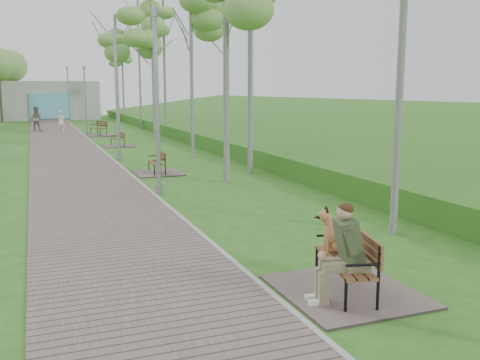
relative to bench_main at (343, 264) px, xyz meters
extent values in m
plane|color=#25651C|center=(-1.04, 3.02, -0.49)|extent=(120.00, 120.00, 0.00)
cube|color=#655852|center=(-2.79, 24.52, -0.47)|extent=(3.50, 67.00, 0.04)
cube|color=#999993|center=(-1.04, 24.52, -0.47)|extent=(0.10, 67.00, 0.05)
cube|color=#4D802B|center=(10.96, 23.02, -0.49)|extent=(14.00, 70.00, 1.60)
cube|color=#9E9E99|center=(-2.54, 54.02, 1.51)|extent=(10.00, 5.00, 4.00)
cube|color=#58A8C5|center=(-2.54, 51.42, 1.01)|extent=(4.00, 0.20, 2.60)
cube|color=#655852|center=(0.10, 0.05, -0.47)|extent=(1.99, 2.22, 0.04)
cube|color=brown|center=(0.05, 0.05, 0.01)|extent=(0.89, 1.73, 0.04)
cube|color=brown|center=(0.31, -0.01, 0.31)|extent=(0.45, 1.62, 0.37)
cube|color=#655852|center=(-0.01, 12.92, -0.47)|extent=(1.68, 1.87, 0.04)
cube|color=brown|center=(-0.06, 12.92, -0.07)|extent=(0.48, 1.42, 0.04)
cube|color=brown|center=(0.17, 12.91, 0.18)|extent=(0.10, 1.40, 0.31)
cube|color=#655852|center=(0.10, 23.43, -0.47)|extent=(1.57, 1.74, 0.04)
cube|color=brown|center=(0.05, 23.43, -0.10)|extent=(0.59, 1.35, 0.03)
cube|color=brown|center=(0.26, 23.46, 0.13)|extent=(0.24, 1.30, 0.29)
cube|color=#655852|center=(-0.08, 30.95, -0.47)|extent=(2.04, 2.27, 0.04)
cube|color=brown|center=(-0.13, 30.95, 0.02)|extent=(0.97, 1.78, 0.05)
cube|color=brown|center=(0.13, 31.03, 0.32)|extent=(0.52, 1.65, 0.37)
cylinder|color=gray|center=(-0.85, 8.96, -0.33)|extent=(0.21, 0.21, 0.32)
cylinder|color=gray|center=(-0.85, 8.96, 2.14)|extent=(0.13, 0.13, 5.26)
cylinder|color=gray|center=(-0.85, 8.96, 4.82)|extent=(0.19, 0.19, 0.26)
cylinder|color=gray|center=(-0.78, 17.34, -0.33)|extent=(0.22, 0.22, 0.33)
cylinder|color=gray|center=(-0.78, 17.34, 2.26)|extent=(0.13, 0.13, 5.51)
cylinder|color=gray|center=(-0.78, 17.34, 5.07)|extent=(0.20, 0.20, 0.28)
cylinder|color=gray|center=(-0.87, 31.37, -0.36)|extent=(0.18, 0.18, 0.27)
cylinder|color=gray|center=(-0.87, 31.37, 1.78)|extent=(0.11, 0.11, 4.54)
cylinder|color=gray|center=(-0.87, 31.37, 4.09)|extent=(0.16, 0.16, 0.23)
cylinder|color=gray|center=(-0.97, 47.09, -0.34)|extent=(0.20, 0.20, 0.31)
cylinder|color=gray|center=(-0.97, 47.09, 2.07)|extent=(0.12, 0.12, 5.12)
cylinder|color=gray|center=(-0.97, 47.09, 4.68)|extent=(0.18, 0.18, 0.26)
imported|color=silver|center=(-2.37, 34.63, 0.33)|extent=(0.66, 0.49, 1.65)
imported|color=gray|center=(-4.06, 37.01, 0.45)|extent=(1.10, 0.98, 1.89)
cylinder|color=silver|center=(1.77, 10.23, 3.79)|extent=(0.19, 0.19, 8.57)
cylinder|color=silver|center=(3.21, 11.64, 4.92)|extent=(0.19, 0.19, 10.83)
cylinder|color=silver|center=(2.57, 17.10, 3.79)|extent=(0.17, 0.17, 8.57)
ellipsoid|color=#79A851|center=(2.57, 17.10, 6.54)|extent=(2.41, 2.41, 3.77)
cylinder|color=silver|center=(4.57, 18.02, 3.78)|extent=(0.18, 0.18, 8.54)
ellipsoid|color=#79A851|center=(4.57, 18.02, 6.51)|extent=(2.60, 2.60, 3.76)
cylinder|color=silver|center=(2.83, 26.51, 3.51)|extent=(0.19, 0.19, 8.00)
ellipsoid|color=#79A851|center=(2.83, 26.51, 6.07)|extent=(2.76, 2.76, 3.52)
cylinder|color=silver|center=(4.40, 30.19, 4.50)|extent=(0.20, 0.20, 9.99)
ellipsoid|color=#79A851|center=(4.40, 30.19, 7.70)|extent=(2.92, 2.92, 4.40)
cylinder|color=silver|center=(1.53, 32.75, 3.68)|extent=(0.19, 0.19, 8.35)
ellipsoid|color=#79A851|center=(1.53, 32.75, 6.36)|extent=(2.75, 2.75, 3.67)
cylinder|color=silver|center=(3.79, 36.03, 4.77)|extent=(0.19, 0.19, 10.51)
ellipsoid|color=#79A851|center=(3.79, 36.03, 8.13)|extent=(2.74, 2.74, 4.63)
cylinder|color=silver|center=(4.18, 46.98, 3.48)|extent=(0.16, 0.16, 7.95)
ellipsoid|color=#79A851|center=(4.18, 46.98, 6.02)|extent=(2.35, 2.35, 3.50)
camera|label=1|loc=(-4.29, -6.72, 2.62)|focal=40.00mm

